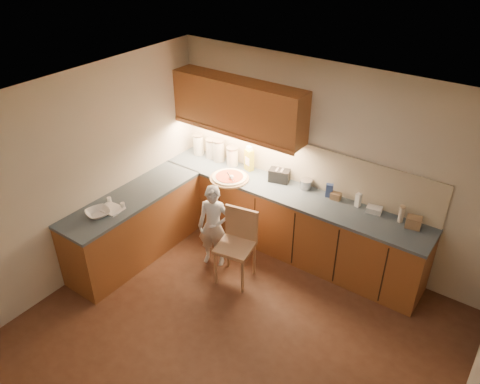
% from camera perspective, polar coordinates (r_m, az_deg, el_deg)
% --- Properties ---
extents(room, '(4.54, 4.50, 2.62)m').
position_cam_1_polar(room, '(4.35, -0.60, -2.34)').
color(room, '#502D1B').
rests_on(room, ground).
extents(l_counter, '(3.77, 2.62, 0.92)m').
position_cam_1_polar(l_counter, '(6.32, -0.66, -3.65)').
color(l_counter, '#9A592C').
rests_on(l_counter, ground).
extents(backsplash, '(3.75, 0.02, 0.58)m').
position_cam_1_polar(backsplash, '(6.22, 7.43, 3.54)').
color(backsplash, beige).
rests_on(backsplash, l_counter).
extents(upper_cabinets, '(1.95, 0.36, 0.73)m').
position_cam_1_polar(upper_cabinets, '(6.26, -0.23, 10.44)').
color(upper_cabinets, '#9A592C').
rests_on(upper_cabinets, ground).
extents(pizza_on_board, '(0.54, 0.54, 0.22)m').
position_cam_1_polar(pizza_on_board, '(6.36, -1.29, 1.75)').
color(pizza_on_board, tan).
rests_on(pizza_on_board, l_counter).
extents(child, '(0.49, 0.41, 1.16)m').
position_cam_1_polar(child, '(6.04, -3.22, -4.20)').
color(child, silver).
rests_on(child, ground).
extents(wooden_chair, '(0.51, 0.51, 0.96)m').
position_cam_1_polar(wooden_chair, '(5.83, -0.30, -5.91)').
color(wooden_chair, tan).
rests_on(wooden_chair, ground).
extents(mixing_bowl, '(0.36, 0.36, 0.07)m').
position_cam_1_polar(mixing_bowl, '(5.86, -16.93, -2.47)').
color(mixing_bowl, white).
rests_on(mixing_bowl, l_counter).
extents(canister_a, '(0.16, 0.16, 0.32)m').
position_cam_1_polar(canister_a, '(6.99, -5.09, 5.81)').
color(canister_a, white).
rests_on(canister_a, l_counter).
extents(canister_b, '(0.17, 0.17, 0.30)m').
position_cam_1_polar(canister_b, '(6.88, -3.49, 5.34)').
color(canister_b, white).
rests_on(canister_b, l_counter).
extents(canister_c, '(0.18, 0.18, 0.33)m').
position_cam_1_polar(canister_c, '(6.78, -2.62, 5.10)').
color(canister_c, beige).
rests_on(canister_c, l_counter).
extents(canister_d, '(0.17, 0.17, 0.28)m').
position_cam_1_polar(canister_d, '(6.66, -0.94, 4.39)').
color(canister_d, white).
rests_on(canister_d, l_counter).
extents(oil_jug, '(0.14, 0.12, 0.36)m').
position_cam_1_polar(oil_jug, '(6.53, 1.11, 4.02)').
color(oil_jug, gold).
rests_on(oil_jug, l_counter).
extents(toaster, '(0.30, 0.22, 0.18)m').
position_cam_1_polar(toaster, '(6.30, 4.82, 2.02)').
color(toaster, black).
rests_on(toaster, l_counter).
extents(steel_pot, '(0.17, 0.17, 0.13)m').
position_cam_1_polar(steel_pot, '(6.19, 8.04, 0.97)').
color(steel_pot, '#A2A2A7').
rests_on(steel_pot, l_counter).
extents(blue_box, '(0.11, 0.09, 0.18)m').
position_cam_1_polar(blue_box, '(6.05, 10.83, 0.19)').
color(blue_box, '#2F488D').
rests_on(blue_box, l_counter).
extents(card_box_a, '(0.13, 0.10, 0.09)m').
position_cam_1_polar(card_box_a, '(6.03, 11.59, -0.49)').
color(card_box_a, '#9D7B55').
rests_on(card_box_a, l_counter).
extents(white_bottle, '(0.07, 0.07, 0.18)m').
position_cam_1_polar(white_bottle, '(5.93, 14.21, -0.96)').
color(white_bottle, white).
rests_on(white_bottle, l_counter).
extents(flat_pack, '(0.20, 0.15, 0.07)m').
position_cam_1_polar(flat_pack, '(5.89, 16.03, -2.08)').
color(flat_pack, white).
rests_on(flat_pack, l_counter).
extents(tall_jar, '(0.07, 0.07, 0.21)m').
position_cam_1_polar(tall_jar, '(5.78, 19.08, -2.55)').
color(tall_jar, beige).
rests_on(tall_jar, l_counter).
extents(card_box_b, '(0.19, 0.16, 0.13)m').
position_cam_1_polar(card_box_b, '(5.76, 20.41, -3.48)').
color(card_box_b, '#9F7D55').
rests_on(card_box_b, l_counter).
extents(dough_cloth, '(0.30, 0.24, 0.02)m').
position_cam_1_polar(dough_cloth, '(5.94, -15.46, -1.98)').
color(dough_cloth, white).
rests_on(dough_cloth, l_counter).
extents(spice_jar_a, '(0.06, 0.06, 0.07)m').
position_cam_1_polar(spice_jar_a, '(6.08, -15.66, -0.92)').
color(spice_jar_a, white).
rests_on(spice_jar_a, l_counter).
extents(spice_jar_b, '(0.06, 0.06, 0.07)m').
position_cam_1_polar(spice_jar_b, '(5.92, -14.11, -1.60)').
color(spice_jar_b, white).
rests_on(spice_jar_b, l_counter).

